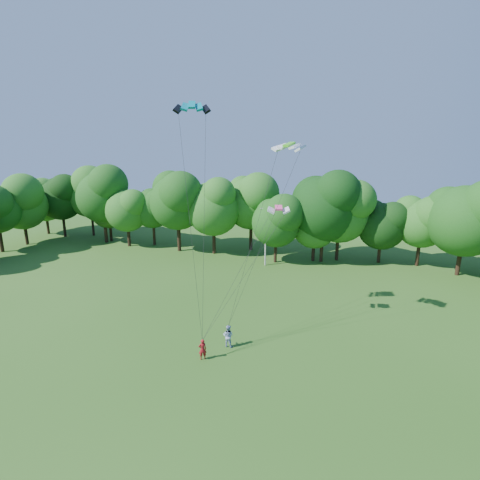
% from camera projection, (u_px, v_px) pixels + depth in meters
% --- Properties ---
extents(ground, '(160.00, 160.00, 0.00)m').
position_uv_depth(ground, '(154.00, 438.00, 20.96)').
color(ground, '#285617').
rests_on(ground, ground).
extents(utility_pole, '(1.56, 0.53, 8.04)m').
position_uv_depth(utility_pole, '(266.00, 236.00, 50.04)').
color(utility_pole, '#ADAEA5').
rests_on(utility_pole, ground).
extents(kite_flyer_left, '(0.73, 0.68, 1.67)m').
position_uv_depth(kite_flyer_left, '(202.00, 349.00, 28.44)').
color(kite_flyer_left, maroon).
rests_on(kite_flyer_left, ground).
extents(kite_flyer_right, '(0.93, 0.74, 1.85)m').
position_uv_depth(kite_flyer_right, '(228.00, 336.00, 30.27)').
color(kite_flyer_right, '#93A5CD').
rests_on(kite_flyer_right, ground).
extents(kite_teal, '(2.95, 2.18, 0.72)m').
position_uv_depth(kite_teal, '(192.00, 105.00, 29.45)').
color(kite_teal, '#047D8B').
rests_on(kite_teal, ground).
extents(kite_green, '(2.78, 1.93, 0.41)m').
position_uv_depth(kite_green, '(289.00, 144.00, 29.17)').
color(kite_green, '#4DD620').
rests_on(kite_green, ground).
extents(kite_pink, '(2.05, 1.39, 0.36)m').
position_uv_depth(kite_pink, '(279.00, 208.00, 31.50)').
color(kite_pink, '#FF4690').
rests_on(kite_pink, ground).
extents(tree_back_west, '(6.69, 6.69, 9.73)m').
position_uv_depth(tree_back_west, '(108.00, 206.00, 62.70)').
color(tree_back_west, '#331D14').
rests_on(tree_back_west, ground).
extents(tree_back_center, '(9.89, 9.89, 14.39)m').
position_uv_depth(tree_back_center, '(324.00, 198.00, 50.49)').
color(tree_back_center, '#311C13').
rests_on(tree_back_center, ground).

